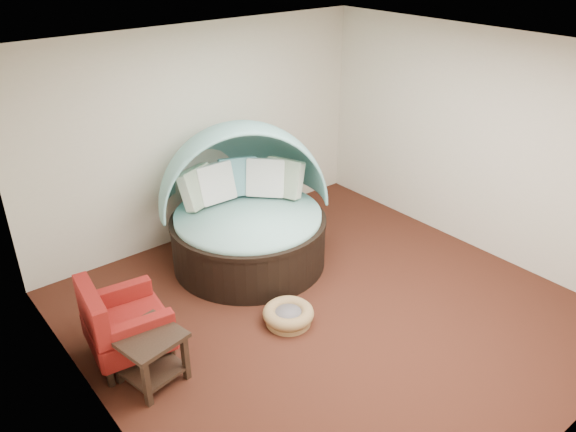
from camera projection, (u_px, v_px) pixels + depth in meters
floor at (328, 311)px, 6.25m from camera, size 5.00×5.00×0.00m
wall_back at (202, 134)px, 7.33m from camera, size 5.00×0.00×5.00m
wall_left at (90, 289)px, 4.20m from camera, size 0.00×5.00×5.00m
wall_right at (479, 144)px, 7.01m from camera, size 0.00×5.00×5.00m
ceiling at (339, 55)px, 4.96m from camera, size 5.00×5.00×0.00m
canopy_daybed at (246, 200)px, 6.90m from camera, size 2.57×2.54×1.77m
pet_basket at (288, 315)px, 6.03m from camera, size 0.56×0.56×0.19m
red_armchair at (122, 324)px, 5.40m from camera, size 0.85×0.85×0.89m
side_table at (150, 351)px, 5.15m from camera, size 0.65×0.65×0.53m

